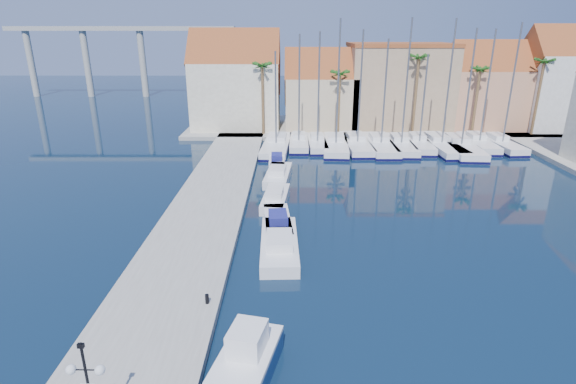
# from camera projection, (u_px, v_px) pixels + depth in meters

# --- Properties ---
(ground) EXTENTS (260.00, 260.00, 0.00)m
(ground) POSITION_uv_depth(u_px,v_px,m) (341.00, 338.00, 21.06)
(ground) COLOR black
(ground) RESTS_ON ground
(quay_west) EXTENTS (6.00, 77.00, 0.50)m
(quay_west) POSITION_uv_depth(u_px,v_px,m) (202.00, 219.00, 33.72)
(quay_west) COLOR gray
(quay_west) RESTS_ON ground
(shore_north) EXTENTS (54.00, 16.00, 0.50)m
(shore_north) POSITION_uv_depth(u_px,v_px,m) (374.00, 127.00, 66.08)
(shore_north) COLOR gray
(shore_north) RESTS_ON ground
(lamp_post) EXTENTS (1.29, 0.36, 3.81)m
(lamp_post) POSITION_uv_depth(u_px,v_px,m) (87.00, 376.00, 14.60)
(lamp_post) COLOR black
(lamp_post) RESTS_ON quay_west
(bollard) EXTENTS (0.20, 0.20, 0.50)m
(bollard) POSITION_uv_depth(u_px,v_px,m) (207.00, 299.00, 22.81)
(bollard) COLOR black
(bollard) RESTS_ON quay_west
(fishing_boat) EXTENTS (3.50, 6.65, 2.22)m
(fishing_boat) POSITION_uv_depth(u_px,v_px,m) (239.00, 376.00, 17.74)
(fishing_boat) COLOR navy
(fishing_boat) RESTS_ON ground
(motorboat_west_0) EXTENTS (2.60, 7.44, 1.40)m
(motorboat_west_0) POSITION_uv_depth(u_px,v_px,m) (279.00, 244.00, 29.19)
(motorboat_west_0) COLOR white
(motorboat_west_0) RESTS_ON ground
(motorboat_west_1) EXTENTS (2.35, 5.89, 1.40)m
(motorboat_west_1) POSITION_uv_depth(u_px,v_px,m) (278.00, 222.00, 32.56)
(motorboat_west_1) COLOR white
(motorboat_west_1) RESTS_ON ground
(motorboat_west_2) EXTENTS (2.39, 6.00, 1.40)m
(motorboat_west_2) POSITION_uv_depth(u_px,v_px,m) (275.00, 198.00, 37.23)
(motorboat_west_2) COLOR white
(motorboat_west_2) RESTS_ON ground
(motorboat_west_3) EXTENTS (2.71, 6.87, 1.40)m
(motorboat_west_3) POSITION_uv_depth(u_px,v_px,m) (278.00, 175.00, 43.27)
(motorboat_west_3) COLOR white
(motorboat_west_3) RESTS_ON ground
(motorboat_west_4) EXTENTS (1.75, 5.14, 1.40)m
(motorboat_west_4) POSITION_uv_depth(u_px,v_px,m) (277.00, 161.00, 47.83)
(motorboat_west_4) COLOR white
(motorboat_west_4) RESTS_ON ground
(sailboat_0) EXTENTS (3.72, 11.61, 11.47)m
(sailboat_0) POSITION_uv_depth(u_px,v_px,m) (277.00, 145.00, 54.26)
(sailboat_0) COLOR white
(sailboat_0) RESTS_ON ground
(sailboat_1) EXTENTS (2.38, 8.60, 13.26)m
(sailboat_1) POSITION_uv_depth(u_px,v_px,m) (299.00, 142.00, 55.37)
(sailboat_1) COLOR white
(sailboat_1) RESTS_ON ground
(sailboat_2) EXTENTS (2.34, 8.27, 13.55)m
(sailboat_2) POSITION_uv_depth(u_px,v_px,m) (317.00, 143.00, 54.92)
(sailboat_2) COLOR white
(sailboat_2) RESTS_ON ground
(sailboat_3) EXTENTS (3.67, 10.98, 14.89)m
(sailboat_3) POSITION_uv_depth(u_px,v_px,m) (336.00, 144.00, 54.33)
(sailboat_3) COLOR white
(sailboat_3) RESTS_ON ground
(sailboat_4) EXTENTS (3.20, 10.97, 13.76)m
(sailboat_4) POSITION_uv_depth(u_px,v_px,m) (357.00, 143.00, 54.87)
(sailboat_4) COLOR white
(sailboat_4) RESTS_ON ground
(sailboat_5) EXTENTS (2.93, 11.08, 12.78)m
(sailboat_5) POSITION_uv_depth(u_px,v_px,m) (380.00, 145.00, 54.43)
(sailboat_5) COLOR white
(sailboat_5) RESTS_ON ground
(sailboat_6) EXTENTS (3.00, 10.17, 14.99)m
(sailboat_6) POSITION_uv_depth(u_px,v_px,m) (400.00, 144.00, 54.31)
(sailboat_6) COLOR white
(sailboat_6) RESTS_ON ground
(sailboat_7) EXTENTS (2.99, 9.41, 11.10)m
(sailboat_7) POSITION_uv_depth(u_px,v_px,m) (418.00, 143.00, 54.95)
(sailboat_7) COLOR white
(sailboat_7) RESTS_ON ground
(sailboat_8) EXTENTS (3.88, 11.87, 14.90)m
(sailboat_8) POSITION_uv_depth(u_px,v_px,m) (439.00, 144.00, 54.53)
(sailboat_8) COLOR white
(sailboat_8) RESTS_ON ground
(sailboat_9) EXTENTS (3.93, 12.20, 13.89)m
(sailboat_9) POSITION_uv_depth(u_px,v_px,m) (459.00, 146.00, 53.75)
(sailboat_9) COLOR white
(sailboat_9) RESTS_ON ground
(sailboat_10) EXTENTS (2.86, 9.57, 13.81)m
(sailboat_10) POSITION_uv_depth(u_px,v_px,m) (478.00, 142.00, 55.30)
(sailboat_10) COLOR white
(sailboat_10) RESTS_ON ground
(sailboat_11) EXTENTS (3.05, 9.36, 14.49)m
(sailboat_11) POSITION_uv_depth(u_px,v_px,m) (500.00, 143.00, 54.75)
(sailboat_11) COLOR white
(sailboat_11) RESTS_ON ground
(building_0) EXTENTS (12.30, 9.00, 13.50)m
(building_0) POSITION_uv_depth(u_px,v_px,m) (236.00, 84.00, 63.11)
(building_0) COLOR beige
(building_0) RESTS_ON shore_north
(building_1) EXTENTS (10.30, 8.00, 11.00)m
(building_1) POSITION_uv_depth(u_px,v_px,m) (321.00, 93.00, 63.47)
(building_1) COLOR #C6AD8C
(building_1) RESTS_ON shore_north
(building_2) EXTENTS (14.20, 10.20, 11.50)m
(building_2) POSITION_uv_depth(u_px,v_px,m) (398.00, 85.00, 64.03)
(building_2) COLOR tan
(building_2) RESTS_ON shore_north
(building_3) EXTENTS (10.30, 8.00, 12.00)m
(building_3) POSITION_uv_depth(u_px,v_px,m) (485.00, 89.00, 63.17)
(building_3) COLOR tan
(building_3) RESTS_ON shore_north
(building_4) EXTENTS (8.30, 8.00, 14.00)m
(building_4) POSITION_uv_depth(u_px,v_px,m) (554.00, 82.00, 61.81)
(building_4) COLOR silver
(building_4) RESTS_ON shore_north
(palm_0) EXTENTS (2.60, 2.60, 10.15)m
(palm_0) POSITION_uv_depth(u_px,v_px,m) (262.00, 68.00, 57.52)
(palm_0) COLOR brown
(palm_0) RESTS_ON shore_north
(palm_1) EXTENTS (2.60, 2.60, 9.15)m
(palm_1) POSITION_uv_depth(u_px,v_px,m) (340.00, 76.00, 57.79)
(palm_1) COLOR brown
(palm_1) RESTS_ON shore_north
(palm_2) EXTENTS (2.60, 2.60, 11.15)m
(palm_2) POSITION_uv_depth(u_px,v_px,m) (419.00, 60.00, 57.11)
(palm_2) COLOR brown
(palm_2) RESTS_ON shore_north
(palm_3) EXTENTS (2.60, 2.60, 9.65)m
(palm_3) POSITION_uv_depth(u_px,v_px,m) (480.00, 72.00, 57.55)
(palm_3) COLOR brown
(palm_3) RESTS_ON shore_north
(palm_4) EXTENTS (2.60, 2.60, 10.65)m
(palm_4) POSITION_uv_depth(u_px,v_px,m) (544.00, 64.00, 57.19)
(palm_4) COLOR brown
(palm_4) RESTS_ON shore_north
(viaduct) EXTENTS (48.00, 2.20, 14.45)m
(viaduct) POSITION_uv_depth(u_px,v_px,m) (117.00, 47.00, 94.92)
(viaduct) COLOR #9E9E99
(viaduct) RESTS_ON ground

